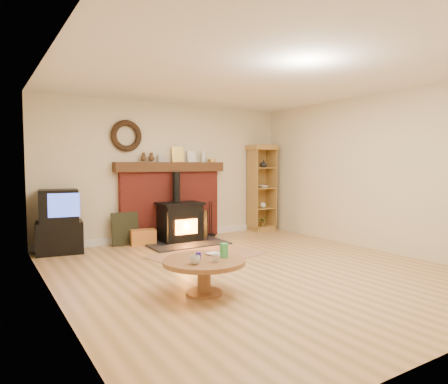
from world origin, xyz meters
TOP-DOWN VIEW (x-y plane):
  - ground at (0.00, 0.00)m, footprint 5.50×5.50m
  - room_shell at (-0.02, 0.09)m, footprint 5.02×5.52m
  - chimney_breast at (0.00, 2.67)m, footprint 2.20×0.22m
  - wood_stove at (0.01, 2.27)m, footprint 1.40×1.00m
  - area_rug at (-0.11, 1.06)m, footprint 1.83×1.42m
  - tv_unit at (-2.06, 2.47)m, footprint 0.77×0.59m
  - curio_cabinet at (2.08, 2.55)m, footprint 0.59×0.43m
  - firelog_box at (-0.67, 2.40)m, footprint 0.48×0.36m
  - leaning_painting at (-0.94, 2.55)m, footprint 0.49×0.13m
  - fire_tools at (0.80, 2.50)m, footprint 0.16×0.16m
  - coffee_table at (-1.06, -0.56)m, footprint 0.92×0.92m

SIDE VIEW (x-z plane):
  - ground at x=0.00m, z-range 0.00..0.00m
  - area_rug at x=-0.11m, z-range 0.00..0.01m
  - fire_tools at x=0.80m, z-range -0.24..0.46m
  - firelog_box at x=-0.67m, z-range 0.00..0.27m
  - leaning_painting at x=-0.94m, z-range 0.00..0.59m
  - coffee_table at x=-1.06m, z-range 0.04..0.60m
  - wood_stove at x=0.01m, z-range -0.29..1.01m
  - tv_unit at x=-2.06m, z-range -0.02..1.01m
  - chimney_breast at x=0.00m, z-range -0.09..1.69m
  - curio_cabinet at x=2.08m, z-range 0.00..1.85m
  - room_shell at x=-0.02m, z-range 0.41..3.02m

